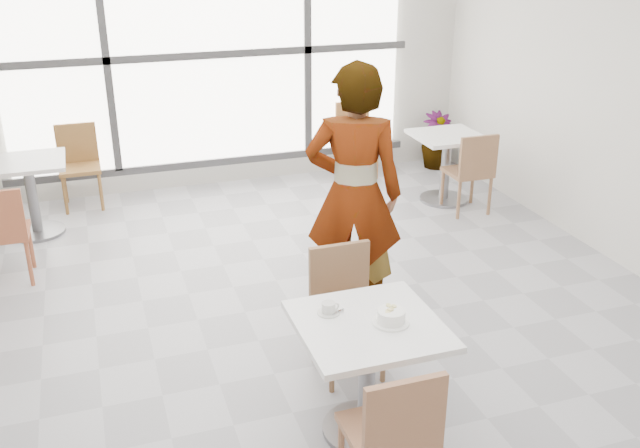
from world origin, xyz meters
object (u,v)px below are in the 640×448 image
object	(u,v)px
oatmeal_bowl	(391,316)
bg_table_right	(446,158)
person	(354,195)
chair_near	(394,431)
bg_chair_left_far	(79,160)
bg_chair_right_far	(355,134)
bg_table_left	(31,187)
plant_right	(437,140)
coffee_cup	(329,309)
main_table	(368,357)
bg_chair_left_near	(1,229)
chair_far	(345,301)
bg_chair_right_near	(472,168)

from	to	relation	value
oatmeal_bowl	bg_table_right	xyz separation A→B (m)	(2.14, 3.34, -0.31)
oatmeal_bowl	person	world-z (taller)	person
chair_near	person	distance (m)	2.09
bg_chair_left_far	bg_chair_right_far	world-z (taller)	same
chair_near	oatmeal_bowl	bearing A→B (deg)	-111.38
bg_table_left	plant_right	bearing A→B (deg)	7.34
coffee_cup	chair_near	bearing A→B (deg)	-84.94
chair_near	bg_chair_right_far	distance (m)	5.37
coffee_cup	main_table	bearing A→B (deg)	-44.04
oatmeal_bowl	bg_table_right	bearing A→B (deg)	57.35
chair_near	coffee_cup	world-z (taller)	chair_near
main_table	bg_chair_left_near	distance (m)	3.46
main_table	person	world-z (taller)	person
chair_far	person	distance (m)	0.88
main_table	bg_chair_right_far	world-z (taller)	bg_chair_right_far
oatmeal_bowl	bg_chair_left_near	distance (m)	3.58
bg_table_right	plant_right	bearing A→B (deg)	67.37
main_table	oatmeal_bowl	size ratio (longest dim) A/B	3.81
chair_far	bg_chair_right_far	bearing A→B (deg)	67.78
person	oatmeal_bowl	bearing A→B (deg)	100.26
bg_chair_left_near	chair_near	bearing A→B (deg)	121.47
main_table	plant_right	world-z (taller)	main_table
bg_table_left	bg_table_right	xyz separation A→B (m)	(4.22, -0.47, 0.00)
person	bg_table_left	bearing A→B (deg)	-22.51
coffee_cup	chair_far	bearing A→B (deg)	60.59
chair_far	main_table	bearing A→B (deg)	-99.54
oatmeal_bowl	bg_chair_left_far	distance (m)	4.79
person	bg_chair_right_near	size ratio (longest dim) A/B	2.26
chair_far	bg_chair_left_near	world-z (taller)	same
bg_chair_left_near	bg_chair_right_near	bearing A→B (deg)	-177.96
bg_chair_left_near	bg_chair_right_near	size ratio (longest dim) A/B	1.00
bg_chair_right_far	bg_chair_left_far	bearing A→B (deg)	180.00
person	bg_table_right	xyz separation A→B (m)	(1.83, 1.95, -0.50)
bg_chair_left_far	plant_right	xyz separation A→B (m)	(4.20, -0.08, -0.15)
main_table	bg_table_left	bearing A→B (deg)	117.41
bg_chair_left_near	bg_chair_right_far	xyz separation A→B (m)	(3.80, 1.74, 0.00)
main_table	bg_chair_left_far	distance (m)	4.70
bg_chair_right_near	coffee_cup	bearing A→B (deg)	47.20
chair_far	bg_chair_right_near	xyz separation A→B (m)	(2.21, 2.19, 0.00)
oatmeal_bowl	coffee_cup	size ratio (longest dim) A/B	1.32
oatmeal_bowl	coffee_cup	world-z (taller)	oatmeal_bowl
bg_chair_left_near	person	bearing A→B (deg)	152.06
oatmeal_bowl	plant_right	bearing A→B (deg)	59.61
main_table	oatmeal_bowl	xyz separation A→B (m)	(0.12, -0.04, 0.27)
chair_far	person	bearing A→B (deg)	64.63
bg_table_left	bg_chair_left_far	distance (m)	0.82
person	bg_table_right	bearing A→B (deg)	-110.22
bg_table_right	bg_chair_left_far	bearing A→B (deg)	162.94
chair_far	plant_right	xyz separation A→B (m)	(2.59, 3.68, -0.15)
person	bg_table_left	xyz separation A→B (m)	(-2.39, 2.42, -0.50)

